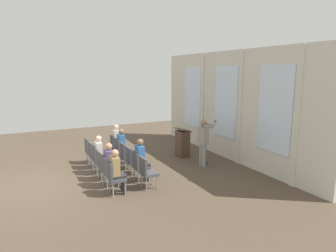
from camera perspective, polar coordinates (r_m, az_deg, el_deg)
ground_plane at (r=9.68m, az=-23.55°, el=-10.62°), size 17.62×17.62×0.00m
rear_partition at (r=11.52m, az=11.43°, el=3.97°), size 9.25×0.14×4.11m
speaker at (r=10.45m, az=6.87°, el=-2.64°), size 0.50×0.69×1.68m
mic_stand at (r=10.98m, az=7.08°, el=-5.47°), size 0.28×0.28×1.55m
lectern at (r=11.67m, az=2.83°, el=-3.32°), size 0.60×0.48×1.16m
chair_r0_c0 at (r=11.44m, az=-10.15°, el=-3.86°), size 0.46×0.44×0.94m
audience_r0_c0 at (r=11.41m, az=-9.81°, el=-2.74°), size 0.36×0.39×1.37m
chair_r0_c1 at (r=10.85m, az=-9.21°, el=-4.63°), size 0.46×0.44×0.94m
audience_r0_c1 at (r=10.82m, az=-8.83°, el=-3.57°), size 0.36×0.39×1.32m
chair_r0_c2 at (r=10.27m, az=-8.15°, el=-5.47°), size 0.46×0.44×0.94m
chair_r0_c3 at (r=9.69m, az=-6.97°, el=-6.42°), size 0.46×0.44×0.94m
chair_r0_c4 at (r=9.12m, az=-5.63°, el=-7.48°), size 0.46×0.44×0.94m
audience_r0_c4 at (r=9.09m, az=-5.18°, el=-6.16°), size 0.36×0.39×1.34m
chair_r0_c5 at (r=8.57m, az=-4.11°, el=-8.68°), size 0.46×0.44×0.94m
chair_r1_c0 at (r=11.22m, az=-14.91°, el=-4.34°), size 0.46×0.44×0.94m
chair_r1_c1 at (r=10.62m, az=-14.22°, el=-5.15°), size 0.46×0.44×0.94m
chair_r1_c2 at (r=10.03m, az=-13.44°, el=-6.06°), size 0.46×0.44×0.94m
audience_r1_c2 at (r=9.99m, az=-13.02°, el=-5.01°), size 0.36×0.39×1.29m
chair_r1_c3 at (r=9.44m, az=-12.56°, el=-7.08°), size 0.46×0.44×0.94m
chair_r1_c4 at (r=8.85m, az=-11.56°, el=-8.23°), size 0.46×0.44×0.94m
audience_r1_c4 at (r=8.81m, az=-11.09°, el=-6.95°), size 0.36×0.39×1.32m
chair_r1_c5 at (r=8.27m, az=-10.41°, el=-9.54°), size 0.46×0.44×0.94m
audience_r1_c5 at (r=8.23m, az=-9.89°, el=-8.29°), size 0.36×0.39×1.28m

